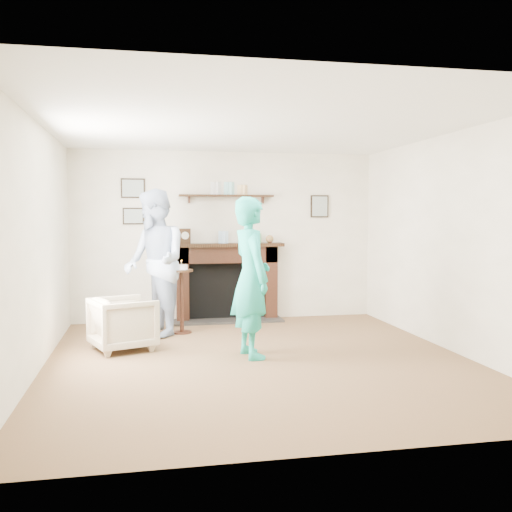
% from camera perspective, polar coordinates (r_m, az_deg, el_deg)
% --- Properties ---
extents(ground, '(5.00, 5.00, 0.00)m').
position_cam_1_polar(ground, '(6.25, 0.33, -10.34)').
color(ground, brown).
rests_on(ground, ground).
extents(room_shell, '(4.54, 5.02, 2.52)m').
position_cam_1_polar(room_shell, '(6.73, -0.85, 4.64)').
color(room_shell, beige).
rests_on(room_shell, ground).
extents(armchair, '(0.87, 0.85, 0.62)m').
position_cam_1_polar(armchair, '(6.88, -13.11, -9.11)').
color(armchair, tan).
rests_on(armchair, ground).
extents(man, '(0.99, 1.11, 1.90)m').
position_cam_1_polar(man, '(7.59, -10.00, -7.83)').
color(man, '#A2AECB').
rests_on(man, ground).
extents(woman, '(0.52, 0.70, 1.76)m').
position_cam_1_polar(woman, '(6.40, -0.49, -10.00)').
color(woman, teal).
rests_on(woman, ground).
extents(pedestal_table, '(0.30, 0.30, 0.97)m').
position_cam_1_polar(pedestal_table, '(7.60, -7.45, -3.22)').
color(pedestal_table, black).
rests_on(pedestal_table, ground).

